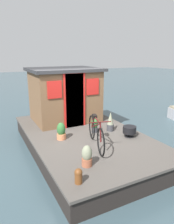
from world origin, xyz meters
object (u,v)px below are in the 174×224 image
at_px(potted_plant_fern, 87,156).
at_px(charcoal_grill, 129,130).
at_px(potted_plant_succulent, 61,132).
at_px(houseboat_cabin, 65,94).
at_px(mooring_bollard, 78,176).
at_px(potted_plant_ivy, 95,125).
at_px(potted_plant_rosemary, 110,122).
at_px(bicycle, 96,132).

bearing_deg(potted_plant_fern, charcoal_grill, -63.87).
relative_size(potted_plant_succulent, charcoal_grill, 1.25).
xyz_separation_m(houseboat_cabin, mooring_bollard, (-3.68, 1.19, -0.76)).
relative_size(houseboat_cabin, potted_plant_fern, 5.07).
xyz_separation_m(houseboat_cabin, potted_plant_ivy, (-1.56, -0.32, -0.70)).
distance_m(charcoal_grill, mooring_bollard, 2.60).
bearing_deg(potted_plant_succulent, potted_plant_ivy, -87.79).
bearing_deg(houseboat_cabin, charcoal_grill, -156.05).
height_order(potted_plant_succulent, potted_plant_rosemary, potted_plant_rosemary).
xyz_separation_m(potted_plant_rosemary, charcoal_grill, (-0.65, -0.22, -0.08)).
bearing_deg(houseboat_cabin, potted_plant_succulent, 154.95).
xyz_separation_m(houseboat_cabin, charcoal_grill, (-2.31, -1.03, -0.72)).
xyz_separation_m(bicycle, potted_plant_fern, (-0.76, 0.64, -0.15)).
height_order(potted_plant_rosemary, potted_plant_ivy, potted_plant_rosemary).
relative_size(potted_plant_fern, potted_plant_ivy, 1.07).
bearing_deg(potted_plant_ivy, potted_plant_succulent, 92.21).
distance_m(houseboat_cabin, mooring_bollard, 3.94).
bearing_deg(potted_plant_ivy, houseboat_cabin, 11.49).
xyz_separation_m(bicycle, mooring_bollard, (-1.24, 1.06, -0.21)).
distance_m(houseboat_cabin, potted_plant_succulent, 1.91).
bearing_deg(bicycle, mooring_bollard, 139.52).
height_order(potted_plant_rosemary, charcoal_grill, potted_plant_rosemary).
bearing_deg(potted_plant_succulent, bicycle, -143.32).
relative_size(charcoal_grill, mooring_bollard, 1.30).
height_order(charcoal_grill, mooring_bollard, charcoal_grill).
height_order(houseboat_cabin, potted_plant_succulent, houseboat_cabin).
xyz_separation_m(potted_plant_ivy, mooring_bollard, (-2.11, 1.51, -0.06)).
relative_size(bicycle, potted_plant_fern, 3.53).
height_order(bicycle, potted_plant_succulent, bicycle).
bearing_deg(potted_plant_ivy, bicycle, 152.71).
relative_size(bicycle, potted_plant_succulent, 3.42).
bearing_deg(potted_plant_fern, houseboat_cabin, -13.61).
distance_m(houseboat_cabin, potted_plant_rosemary, 1.96).
bearing_deg(bicycle, potted_plant_ivy, -27.29).
height_order(potted_plant_ivy, charcoal_grill, potted_plant_ivy).
distance_m(houseboat_cabin, potted_plant_ivy, 1.74).
height_order(houseboat_cabin, potted_plant_rosemary, houseboat_cabin).
bearing_deg(charcoal_grill, potted_plant_ivy, 43.44).
bearing_deg(potted_plant_succulent, houseboat_cabin, -25.05).
bearing_deg(potted_plant_ivy, mooring_bollard, 144.47).
xyz_separation_m(potted_plant_fern, potted_plant_ivy, (1.63, -1.09, 0.00)).
bearing_deg(mooring_bollard, houseboat_cabin, -17.93).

